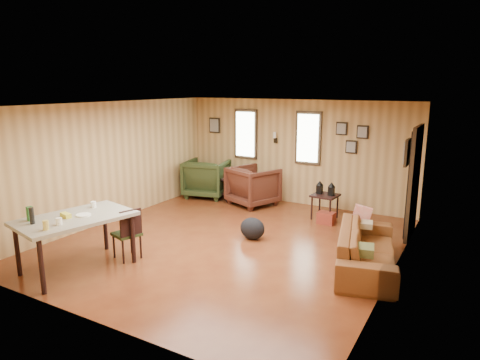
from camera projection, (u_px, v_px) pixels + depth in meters
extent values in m
cube|color=brown|center=(229.00, 243.00, 7.56)|extent=(5.50, 6.00, 0.02)
cube|color=#997C5B|center=(228.00, 104.00, 7.03)|extent=(5.50, 6.00, 0.02)
cube|color=tan|center=(296.00, 152.00, 9.84)|extent=(5.50, 0.02, 2.40)
cube|color=tan|center=(88.00, 225.00, 4.74)|extent=(5.50, 0.02, 2.40)
cube|color=tan|center=(112.00, 162.00, 8.63)|extent=(0.02, 6.00, 2.40)
cube|color=tan|center=(397.00, 196.00, 5.96)|extent=(0.02, 6.00, 2.40)
cube|color=black|center=(246.00, 134.00, 10.36)|extent=(0.60, 0.05, 1.20)
cube|color=#E0F2D1|center=(245.00, 134.00, 10.33)|extent=(0.48, 0.04, 1.06)
cube|color=black|center=(308.00, 138.00, 9.59)|extent=(0.60, 0.05, 1.20)
cube|color=#E0F2D1|center=(308.00, 138.00, 9.55)|extent=(0.48, 0.04, 1.06)
cube|color=black|center=(275.00, 140.00, 9.98)|extent=(0.07, 0.05, 0.12)
cylinder|color=silver|center=(274.00, 135.00, 9.90)|extent=(0.07, 0.07, 0.14)
cube|color=black|center=(414.00, 183.00, 7.67)|extent=(0.06, 1.00, 2.05)
cube|color=black|center=(412.00, 182.00, 7.69)|extent=(0.04, 0.82, 1.90)
cube|color=black|center=(342.00, 129.00, 9.17)|extent=(0.24, 0.04, 0.28)
cube|color=#9E998C|center=(341.00, 129.00, 9.15)|extent=(0.19, 0.02, 0.22)
cube|color=black|center=(363.00, 132.00, 8.96)|extent=(0.24, 0.04, 0.28)
cube|color=#9E998C|center=(362.00, 132.00, 8.94)|extent=(0.19, 0.02, 0.22)
cube|color=black|center=(351.00, 147.00, 9.14)|extent=(0.24, 0.04, 0.28)
cube|color=#9E998C|center=(351.00, 147.00, 9.12)|extent=(0.19, 0.02, 0.22)
cube|color=black|center=(215.00, 125.00, 10.76)|extent=(0.30, 0.04, 0.38)
cube|color=#9E998C|center=(214.00, 125.00, 10.73)|extent=(0.24, 0.02, 0.31)
cube|color=black|center=(407.00, 152.00, 6.59)|extent=(0.04, 0.34, 0.42)
cube|color=#9E998C|center=(405.00, 152.00, 6.60)|extent=(0.02, 0.27, 0.34)
imported|color=brown|center=(367.00, 242.00, 6.43)|extent=(1.07, 2.17, 0.81)
imported|color=#482015|center=(253.00, 184.00, 9.81)|extent=(1.22, 1.19, 0.98)
imported|color=#283317|center=(207.00, 176.00, 10.55)|extent=(1.17, 1.13, 1.01)
cube|color=black|center=(228.00, 178.00, 10.28)|extent=(0.66, 0.63, 0.04)
cube|color=black|center=(228.00, 192.00, 10.36)|extent=(0.60, 0.57, 0.03)
cylinder|color=black|center=(216.00, 188.00, 10.40)|extent=(0.05, 0.05, 0.51)
cylinder|color=black|center=(227.00, 192.00, 10.06)|extent=(0.05, 0.05, 0.51)
cylinder|color=black|center=(229.00, 186.00, 10.62)|extent=(0.05, 0.05, 0.51)
cylinder|color=black|center=(239.00, 190.00, 10.28)|extent=(0.05, 0.05, 0.51)
cube|color=brown|center=(225.00, 174.00, 10.35)|extent=(0.09, 0.05, 0.12)
cube|color=brown|center=(230.00, 176.00, 10.19)|extent=(0.09, 0.05, 0.11)
cube|color=black|center=(325.00, 195.00, 8.78)|extent=(0.53, 0.53, 0.04)
cylinder|color=black|center=(312.00, 208.00, 8.78)|extent=(0.04, 0.04, 0.50)
cylinder|color=black|center=(330.00, 211.00, 8.56)|extent=(0.04, 0.04, 0.50)
cylinder|color=black|center=(320.00, 203.00, 9.10)|extent=(0.04, 0.04, 0.50)
cylinder|color=black|center=(337.00, 206.00, 8.88)|extent=(0.04, 0.04, 0.50)
cube|color=black|center=(320.00, 189.00, 8.82)|extent=(0.12, 0.12, 0.18)
cone|color=black|center=(320.00, 183.00, 8.79)|extent=(0.16, 0.16, 0.10)
cube|color=black|center=(331.00, 191.00, 8.68)|extent=(0.12, 0.12, 0.18)
cone|color=black|center=(332.00, 184.00, 8.65)|extent=(0.16, 0.16, 0.10)
cube|color=maroon|center=(326.00, 218.00, 8.54)|extent=(0.34, 0.25, 0.24)
ellipsoid|color=black|center=(252.00, 228.00, 7.67)|extent=(0.53, 0.45, 0.40)
cube|color=#4E532E|center=(359.00, 250.00, 5.94)|extent=(0.44, 0.38, 0.13)
cube|color=red|center=(362.00, 214.00, 7.27)|extent=(0.35, 0.16, 0.34)
cube|color=gray|center=(362.00, 224.00, 7.06)|extent=(0.37, 0.31, 0.10)
cube|color=gray|center=(75.00, 218.00, 6.29)|extent=(1.31, 1.79, 0.05)
cylinder|color=black|center=(17.00, 250.00, 6.15)|extent=(0.08, 0.08, 0.78)
cylinder|color=black|center=(41.00, 267.00, 5.61)|extent=(0.08, 0.08, 0.78)
cylinder|color=black|center=(105.00, 227.00, 7.16)|extent=(0.08, 0.08, 0.78)
cylinder|color=black|center=(133.00, 239.00, 6.61)|extent=(0.08, 0.08, 0.78)
cylinder|color=white|center=(59.00, 221.00, 5.92)|extent=(0.10, 0.10, 0.10)
cylinder|color=white|center=(93.00, 204.00, 6.74)|extent=(0.10, 0.10, 0.10)
cube|color=#225F28|center=(30.00, 214.00, 6.08)|extent=(0.09, 0.09, 0.20)
cylinder|color=black|center=(32.00, 216.00, 5.93)|extent=(0.08, 0.08, 0.24)
cylinder|color=gold|center=(46.00, 225.00, 5.70)|extent=(0.09, 0.09, 0.13)
cylinder|color=white|center=(83.00, 215.00, 6.33)|extent=(0.26, 0.26, 0.02)
cube|color=yellow|center=(66.00, 215.00, 6.24)|extent=(0.21, 0.13, 0.06)
cube|color=#283317|center=(127.00, 234.00, 6.78)|extent=(0.48, 0.48, 0.05)
cube|color=black|center=(131.00, 223.00, 6.61)|extent=(0.14, 0.35, 0.41)
cylinder|color=black|center=(114.00, 246.00, 6.83)|extent=(0.04, 0.04, 0.40)
cylinder|color=black|center=(123.00, 251.00, 6.61)|extent=(0.04, 0.04, 0.40)
cylinder|color=black|center=(131.00, 241.00, 7.04)|extent=(0.04, 0.04, 0.40)
cylinder|color=black|center=(141.00, 246.00, 6.82)|extent=(0.04, 0.04, 0.40)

